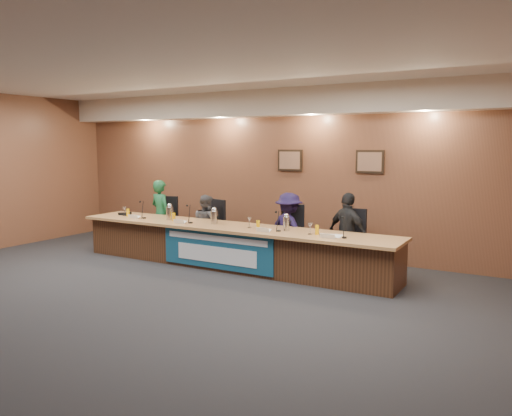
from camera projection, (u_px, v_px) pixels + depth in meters
The scene contains 40 objects.
floor at pixel (133, 304), 6.79m from camera, with size 10.00×10.00×0.00m, color black.
ceiling at pixel (126, 62), 6.39m from camera, with size 10.00×8.00×0.04m, color silver.
wall_back at pixel (273, 172), 10.02m from camera, with size 10.00×0.04×3.20m, color brown.
soffit at pixel (267, 103), 9.64m from camera, with size 10.00×0.50×0.50m, color beige.
dais_body at pixel (230, 247), 8.81m from camera, with size 6.00×0.80×0.70m, color #442716.
dais_top at pixel (228, 227), 8.72m from camera, with size 6.10×0.95×0.05m, color #A97747.
banner at pixel (216, 250), 8.45m from camera, with size 2.20×0.02×0.65m, color navy.
banner_text_upper at pixel (216, 239), 8.41m from camera, with size 2.00×0.01×0.10m, color silver.
banner_text_lower at pixel (216, 255), 8.45m from camera, with size 1.60×0.01×0.28m, color silver.
wall_photo_left at pixel (290, 160), 9.77m from camera, with size 0.52×0.04×0.42m, color black.
wall_photo_right at pixel (370, 162), 8.97m from camera, with size 0.52×0.04×0.42m, color black.
panelist_a at pixel (161, 215), 10.29m from camera, with size 0.52×0.34×1.44m, color #164F2C.
panelist_b at pixel (206, 225), 9.73m from camera, with size 0.58×0.45×1.19m, color #45464B.
panelist_c at pixel (289, 230), 8.83m from camera, with size 0.85×0.49×1.32m, color #160F34.
panelist_d at pixel (348, 234), 8.28m from camera, with size 0.80×0.33×1.37m, color black.
office_chair_a at pixel (164, 225), 10.41m from camera, with size 0.48×0.48×0.08m, color black.
office_chair_b at pixel (209, 230), 9.83m from camera, with size 0.48×0.48×0.08m, color black.
office_chair_c at pixel (291, 239), 8.94m from camera, with size 0.48×0.48×0.08m, color black.
office_chair_d at pixel (350, 245), 8.39m from camera, with size 0.48×0.48×0.08m, color black.
nameplate_a at pixel (133, 216), 9.54m from camera, with size 0.24×0.06×0.09m, color white.
microphone_a at pixel (144, 218), 9.56m from camera, with size 0.07×0.07×0.02m, color black.
juice_glass_a at pixel (128, 213), 9.82m from camera, with size 0.06×0.06×0.15m, color #EEAC08.
water_glass_a at pixel (125, 211), 9.91m from camera, with size 0.08×0.08×0.18m, color silver.
nameplate_b at pixel (179, 221), 8.93m from camera, with size 0.24×0.06×0.09m, color white.
microphone_b at pixel (191, 223), 8.97m from camera, with size 0.07×0.07×0.02m, color black.
juice_glass_b at pixel (174, 217), 9.23m from camera, with size 0.06×0.06×0.15m, color #EEAC08.
water_glass_b at pixel (169, 215), 9.34m from camera, with size 0.08×0.08×0.18m, color silver.
nameplate_c at pixel (263, 229), 8.05m from camera, with size 0.24×0.06×0.09m, color white.
microphone_c at pixel (279, 231), 8.13m from camera, with size 0.07×0.07×0.02m, color black.
juice_glass_c at pixel (258, 225), 8.32m from camera, with size 0.06×0.06×0.15m, color #EEAC08.
water_glass_c at pixel (249, 223), 8.46m from camera, with size 0.08×0.08×0.18m, color silver.
nameplate_d at pixel (327, 236), 7.50m from camera, with size 0.24×0.06×0.09m, color white.
microphone_d at pixel (344, 238), 7.53m from camera, with size 0.07×0.07×0.02m, color black.
juice_glass_d at pixel (317, 230), 7.84m from camera, with size 0.06×0.06×0.15m, color #EEAC08.
water_glass_d at pixel (310, 229), 7.84m from camera, with size 0.08×0.08×0.18m, color silver.
carafe_left at pixel (170, 213), 9.36m from camera, with size 0.13×0.13×0.24m, color silver.
carafe_mid at pixel (214, 217), 8.88m from camera, with size 0.13×0.13×0.23m, color silver.
carafe_right at pixel (286, 224), 8.16m from camera, with size 0.11×0.11×0.23m, color silver.
speakerphone at pixel (126, 214), 10.01m from camera, with size 0.32×0.32×0.05m, color black.
paper_stack at pixel (335, 236), 7.70m from camera, with size 0.22×0.30×0.01m, color white.
Camera 1 is at (4.75, -4.84, 2.15)m, focal length 35.00 mm.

